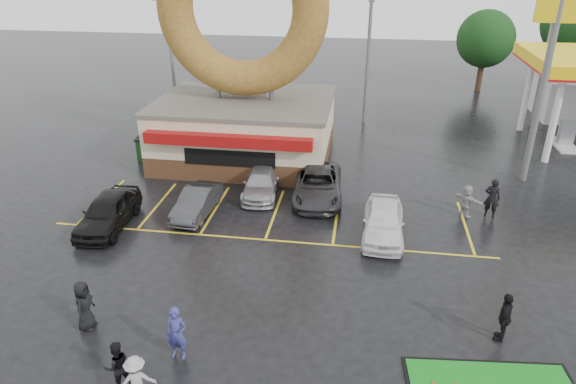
# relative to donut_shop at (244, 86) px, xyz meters

# --- Properties ---
(ground) EXTENTS (120.00, 120.00, 0.00)m
(ground) POSITION_rel_donut_shop_xyz_m (3.00, -12.97, -4.46)
(ground) COLOR black
(ground) RESTS_ON ground
(donut_shop) EXTENTS (10.20, 8.70, 13.50)m
(donut_shop) POSITION_rel_donut_shop_xyz_m (0.00, 0.00, 0.00)
(donut_shop) COLOR #472B19
(donut_shop) RESTS_ON ground
(shell_sign) EXTENTS (2.20, 0.36, 10.60)m
(shell_sign) POSITION_rel_donut_shop_xyz_m (16.00, -0.97, 2.91)
(shell_sign) COLOR slate
(shell_sign) RESTS_ON ground
(streetlight_left) EXTENTS (0.40, 2.21, 9.00)m
(streetlight_left) POSITION_rel_donut_shop_xyz_m (-7.00, 6.95, 0.32)
(streetlight_left) COLOR slate
(streetlight_left) RESTS_ON ground
(streetlight_mid) EXTENTS (0.40, 2.21, 9.00)m
(streetlight_mid) POSITION_rel_donut_shop_xyz_m (7.00, 7.95, 0.32)
(streetlight_mid) COLOR slate
(streetlight_mid) RESTS_ON ground
(streetlight_right) EXTENTS (0.40, 2.21, 9.00)m
(streetlight_right) POSITION_rel_donut_shop_xyz_m (19.00, 8.95, 0.32)
(streetlight_right) COLOR slate
(streetlight_right) RESTS_ON ground
(tree_far_d) EXTENTS (4.90, 4.90, 7.00)m
(tree_far_d) POSITION_rel_donut_shop_xyz_m (17.00, 19.03, 0.07)
(tree_far_d) COLOR #332114
(tree_far_d) RESTS_ON ground
(car_black) EXTENTS (2.02, 4.63, 1.55)m
(car_black) POSITION_rel_donut_shop_xyz_m (-4.35, -9.47, -3.69)
(car_black) COLOR black
(car_black) RESTS_ON ground
(car_dgrey) EXTENTS (1.63, 3.95, 1.27)m
(car_dgrey) POSITION_rel_donut_shop_xyz_m (-0.72, -7.63, -3.83)
(car_dgrey) COLOR #2F2F32
(car_dgrey) RESTS_ON ground
(car_silver) EXTENTS (2.10, 4.38, 1.23)m
(car_silver) POSITION_rel_donut_shop_xyz_m (1.90, -4.97, -3.85)
(car_silver) COLOR #95959A
(car_silver) RESTS_ON ground
(car_grey) EXTENTS (2.79, 5.42, 1.46)m
(car_grey) POSITION_rel_donut_shop_xyz_m (4.86, -4.97, -3.73)
(car_grey) COLOR #2D2C2F
(car_grey) RESTS_ON ground
(car_white) EXTENTS (1.93, 4.50, 1.51)m
(car_white) POSITION_rel_donut_shop_xyz_m (8.14, -8.42, -3.71)
(car_white) COLOR white
(car_white) RESTS_ON ground
(person_blue) EXTENTS (0.69, 0.47, 1.86)m
(person_blue) POSITION_rel_donut_shop_xyz_m (1.67, -17.04, -3.54)
(person_blue) COLOR navy
(person_blue) RESTS_ON ground
(person_blackjkt) EXTENTS (0.99, 0.96, 1.60)m
(person_blackjkt) POSITION_rel_donut_shop_xyz_m (0.38, -18.46, -3.66)
(person_blackjkt) COLOR black
(person_blackjkt) RESTS_ON ground
(person_hoodie) EXTENTS (1.18, 0.96, 1.60)m
(person_hoodie) POSITION_rel_donut_shop_xyz_m (1.17, -18.91, -3.67)
(person_hoodie) COLOR #959497
(person_hoodie) RESTS_ON ground
(person_bystander) EXTENTS (0.64, 0.93, 1.82)m
(person_bystander) POSITION_rel_donut_shop_xyz_m (-1.88, -16.16, -3.56)
(person_bystander) COLOR black
(person_bystander) RESTS_ON ground
(person_cameraman) EXTENTS (0.78, 1.14, 1.80)m
(person_cameraman) POSITION_rel_donut_shop_xyz_m (11.93, -14.64, -3.57)
(person_cameraman) COLOR black
(person_cameraman) RESTS_ON ground
(person_walker_near) EXTENTS (1.45, 1.32, 1.61)m
(person_walker_near) POSITION_rel_donut_shop_xyz_m (12.10, -5.91, -3.66)
(person_walker_near) COLOR #9C9B9E
(person_walker_near) RESTS_ON ground
(person_walker_far) EXTENTS (0.82, 0.66, 1.96)m
(person_walker_far) POSITION_rel_donut_shop_xyz_m (13.26, -5.76, -3.48)
(person_walker_far) COLOR black
(person_walker_far) RESTS_ON ground
(dumpster) EXTENTS (1.94, 1.43, 1.30)m
(dumpster) POSITION_rel_donut_shop_xyz_m (-5.58, -1.00, -3.81)
(dumpster) COLOR #1A451E
(dumpster) RESTS_ON ground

